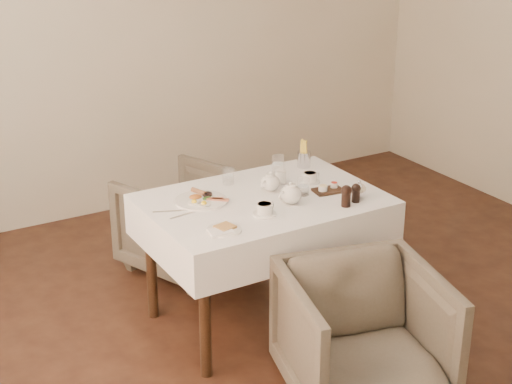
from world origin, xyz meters
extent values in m
plane|color=black|center=(0.00, 0.00, 0.00)|extent=(5.00, 5.00, 0.00)
plane|color=beige|center=(0.00, 2.50, 1.45)|extent=(4.50, 0.00, 4.50)
cube|color=black|center=(-0.32, 0.53, 0.72)|extent=(1.20, 0.80, 0.04)
cube|color=white|center=(-0.32, 0.53, 0.64)|extent=(1.28, 0.88, 0.23)
cylinder|color=black|center=(-0.86, 0.87, 0.35)|extent=(0.06, 0.06, 0.70)
cylinder|color=black|center=(0.22, 0.87, 0.35)|extent=(0.06, 0.06, 0.70)
cylinder|color=black|center=(-0.86, 0.19, 0.35)|extent=(0.06, 0.06, 0.70)
cylinder|color=black|center=(0.22, 0.19, 0.35)|extent=(0.06, 0.06, 0.70)
imported|color=brown|center=(-0.28, -0.36, 0.34)|extent=(0.88, 0.90, 0.68)
imported|color=brown|center=(-0.41, 1.34, 0.32)|extent=(0.90, 0.91, 0.64)
cylinder|color=white|center=(-0.63, 0.65, 0.76)|extent=(0.29, 0.29, 0.01)
ellipsoid|color=#B55F20|center=(-0.64, 0.70, 0.78)|extent=(0.07, 0.07, 0.02)
cylinder|color=brown|center=(-0.60, 0.74, 0.78)|extent=(0.06, 0.11, 0.03)
cylinder|color=black|center=(-0.58, 0.69, 0.77)|extent=(0.05, 0.05, 0.02)
cube|color=#9F3625|center=(-0.56, 0.61, 0.77)|extent=(0.10, 0.09, 0.01)
ellipsoid|color=#264C19|center=(-0.60, 0.65, 0.77)|extent=(0.06, 0.05, 0.02)
cylinder|color=white|center=(-0.70, 0.26, 0.76)|extent=(0.18, 0.18, 0.01)
cube|color=olive|center=(-0.69, 0.27, 0.77)|extent=(0.10, 0.10, 0.01)
cube|color=white|center=(-0.73, 0.24, 0.76)|extent=(0.13, 0.10, 0.01)
cylinder|color=white|center=(-0.11, 0.67, 0.80)|extent=(0.08, 0.08, 0.08)
cylinder|color=white|center=(-0.42, 0.33, 0.76)|extent=(0.13, 0.13, 0.01)
cylinder|color=white|center=(-0.42, 0.33, 0.79)|extent=(0.09, 0.09, 0.05)
cylinder|color=#9D7A47|center=(-0.42, 0.33, 0.82)|extent=(0.07, 0.07, 0.00)
cylinder|color=white|center=(0.04, 0.60, 0.76)|extent=(0.12, 0.12, 0.01)
cylinder|color=white|center=(0.04, 0.60, 0.79)|extent=(0.09, 0.09, 0.05)
cylinder|color=#9D7A47|center=(0.04, 0.60, 0.81)|extent=(0.07, 0.07, 0.00)
cylinder|color=silver|center=(-0.38, 0.82, 0.80)|extent=(0.09, 0.09, 0.09)
cylinder|color=silver|center=(-0.10, 0.46, 0.80)|extent=(0.09, 0.09, 0.09)
cylinder|color=silver|center=(-0.03, 0.83, 0.81)|extent=(0.08, 0.08, 0.10)
cube|color=black|center=(0.05, 0.42, 0.76)|extent=(0.18, 0.13, 0.01)
cylinder|color=white|center=(0.01, 0.42, 0.78)|extent=(0.05, 0.05, 0.03)
cylinder|color=maroon|center=(0.09, 0.43, 0.78)|extent=(0.04, 0.04, 0.03)
cylinder|color=silver|center=(0.16, 0.83, 0.80)|extent=(0.08, 0.08, 0.10)
cube|color=silver|center=(-0.83, 0.61, 0.76)|extent=(0.17, 0.08, 0.00)
cube|color=silver|center=(-0.79, 0.54, 0.76)|extent=(0.18, 0.04, 0.00)
camera|label=1|loc=(-2.36, -2.88, 2.39)|focal=55.00mm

